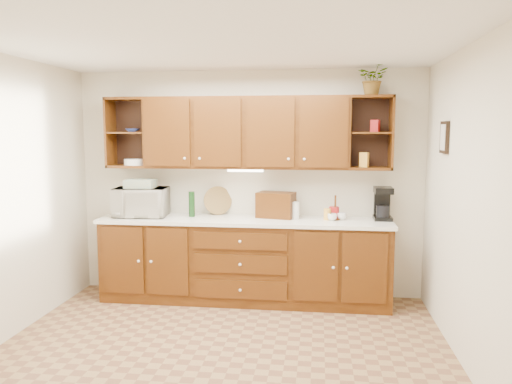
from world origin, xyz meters
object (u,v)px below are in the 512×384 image
(microwave, at_px, (141,202))
(bread_box, at_px, (276,205))
(potted_plant, at_px, (373,79))
(coffee_maker, at_px, (383,204))

(microwave, xyz_separation_m, bread_box, (1.54, 0.11, -0.02))
(bread_box, bearing_deg, potted_plant, 11.90)
(microwave, bearing_deg, potted_plant, -2.96)
(microwave, xyz_separation_m, coffee_maker, (2.72, 0.13, 0.01))
(potted_plant, bearing_deg, bread_box, 179.07)
(microwave, height_order, bread_box, microwave)
(microwave, relative_size, coffee_maker, 1.64)
(bread_box, relative_size, coffee_maker, 1.13)
(coffee_maker, relative_size, potted_plant, 1.05)
(coffee_maker, height_order, potted_plant, potted_plant)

